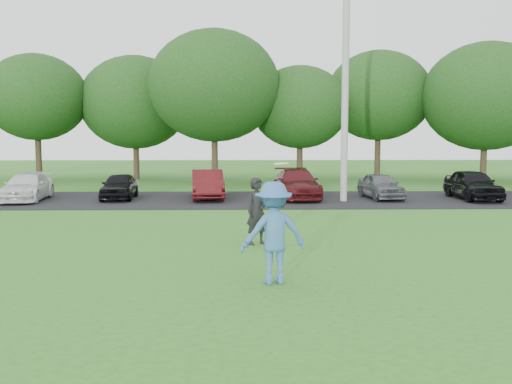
% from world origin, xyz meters
% --- Properties ---
extents(ground, '(100.00, 100.00, 0.00)m').
position_xyz_m(ground, '(0.00, 0.00, 0.00)').
color(ground, '#2D7320').
rests_on(ground, ground).
extents(parking_lot, '(32.00, 6.50, 0.03)m').
position_xyz_m(parking_lot, '(0.00, 13.00, 0.01)').
color(parking_lot, black).
rests_on(parking_lot, ground).
extents(utility_pole, '(0.28, 0.28, 10.81)m').
position_xyz_m(utility_pole, '(3.79, 12.27, 5.40)').
color(utility_pole, '#A6A6A1').
rests_on(utility_pole, ground).
extents(frisbee_player, '(1.36, 0.97, 2.28)m').
position_xyz_m(frisbee_player, '(0.25, -0.58, 0.96)').
color(frisbee_player, '#3D6EAC').
rests_on(frisbee_player, ground).
extents(camera_bystander, '(0.74, 0.66, 1.69)m').
position_xyz_m(camera_bystander, '(0.03, 3.20, 0.85)').
color(camera_bystander, black).
rests_on(camera_bystander, ground).
extents(parked_cars, '(28.19, 4.82, 1.26)m').
position_xyz_m(parked_cars, '(-0.04, 13.05, 0.62)').
color(parked_cars, '#525459').
rests_on(parked_cars, parking_lot).
extents(tree_row, '(42.39, 9.85, 8.64)m').
position_xyz_m(tree_row, '(1.51, 22.76, 4.91)').
color(tree_row, '#38281C').
rests_on(tree_row, ground).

